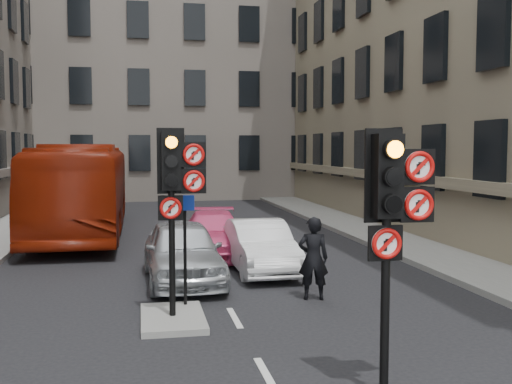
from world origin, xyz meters
name	(u,v)px	position (x,y,z in m)	size (l,w,h in m)	color
pavement_right	(416,245)	(7.20, 12.00, 0.08)	(3.00, 50.00, 0.16)	gray
centre_island	(173,318)	(-1.20, 5.00, 0.06)	(1.20, 2.00, 0.12)	gray
building_far	(164,55)	(0.00, 38.00, 10.00)	(30.00, 14.00, 20.00)	gray
signal_near	(393,204)	(1.49, 0.99, 2.58)	(0.91, 0.40, 3.58)	black
signal_far	(176,181)	(-1.11, 4.99, 2.70)	(0.91, 0.40, 3.58)	black
car_silver	(183,251)	(-0.77, 8.37, 0.76)	(1.80, 4.49, 1.53)	#B9BDC1
car_white	(260,246)	(1.35, 9.28, 0.68)	(1.44, 4.13, 1.36)	silver
car_pink	(213,234)	(0.41, 11.85, 0.67)	(1.87, 4.59, 1.33)	#E3427B
bus_red	(83,190)	(-3.95, 17.37, 1.72)	(2.89, 12.36, 3.44)	maroon
motorcycle	(173,254)	(-0.92, 9.88, 0.44)	(0.42, 1.47, 0.89)	black
motorcyclist	(313,258)	(1.91, 6.10, 0.91)	(0.67, 0.44, 1.82)	black
info_sign	(185,234)	(-0.90, 5.73, 1.57)	(0.39, 0.13, 2.25)	black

